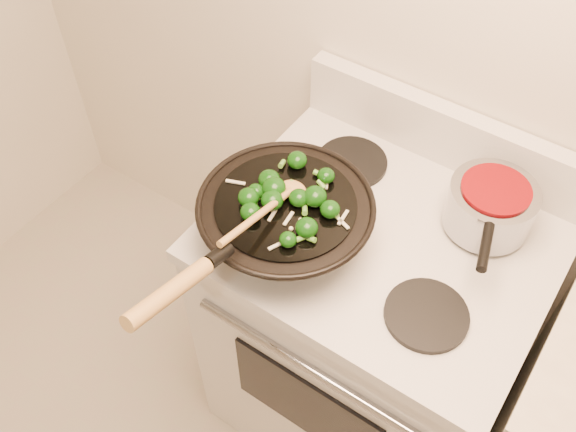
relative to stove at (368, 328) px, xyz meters
The scene contains 5 objects.
stove is the anchor object (origin of this frame).
wok 0.58m from the stove, 138.75° to the right, with size 0.39×0.65×0.25m.
stirfry 0.64m from the stove, 140.23° to the right, with size 0.30×0.26×0.05m.
wooden_spoon 0.67m from the stove, 134.72° to the right, with size 0.06×0.27×0.08m.
saucepan 0.57m from the stove, 38.76° to the left, with size 0.20×0.32×0.12m.
Camera 1 is at (0.12, 0.28, 2.10)m, focal length 40.00 mm.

